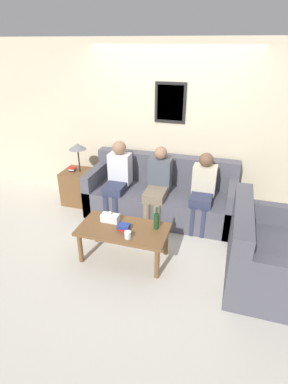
{
  "coord_description": "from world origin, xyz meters",
  "views": [
    {
      "loc": [
        0.98,
        -3.61,
        2.53
      ],
      "look_at": [
        -0.09,
        -0.12,
        0.69
      ],
      "focal_mm": 28.0,
      "sensor_mm": 36.0,
      "label": 1
    }
  ],
  "objects": [
    {
      "name": "couch_main",
      "position": [
        0.0,
        0.53,
        0.31
      ],
      "size": [
        2.3,
        0.89,
        0.91
      ],
      "color": "#4C4C56",
      "rests_on": "ground_plane"
    },
    {
      "name": "ground_plane",
      "position": [
        0.0,
        0.0,
        0.0
      ],
      "size": [
        16.0,
        16.0,
        0.0
      ],
      "primitive_type": "plane",
      "color": "beige"
    },
    {
      "name": "book_stack",
      "position": [
        -0.16,
        -0.74,
        0.5
      ],
      "size": [
        0.16,
        0.12,
        0.07
      ],
      "color": "red",
      "rests_on": "coffee_table"
    },
    {
      "name": "side_table_with_lamp",
      "position": [
        -1.45,
        0.5,
        0.34
      ],
      "size": [
        0.47,
        0.47,
        1.07
      ],
      "color": "brown",
      "rests_on": "ground_plane"
    },
    {
      "name": "person_left",
      "position": [
        -0.67,
        0.37,
        0.65
      ],
      "size": [
        0.34,
        0.59,
        1.18
      ],
      "color": "#2D334C",
      "rests_on": "ground_plane"
    },
    {
      "name": "drinking_glass",
      "position": [
        -0.05,
        -0.89,
        0.5
      ],
      "size": [
        0.08,
        0.08,
        0.09
      ],
      "color": "silver",
      "rests_on": "coffee_table"
    },
    {
      "name": "wine_bottle",
      "position": [
        0.21,
        -0.59,
        0.57
      ],
      "size": [
        0.07,
        0.07,
        0.29
      ],
      "color": "#19421E",
      "rests_on": "coffee_table"
    },
    {
      "name": "wall_back",
      "position": [
        0.0,
        1.0,
        1.3
      ],
      "size": [
        9.0,
        0.08,
        2.6
      ],
      "color": "beige",
      "rests_on": "ground_plane"
    },
    {
      "name": "person_right",
      "position": [
        0.66,
        0.37,
        0.62
      ],
      "size": [
        0.34,
        0.57,
        1.12
      ],
      "color": "#2D334C",
      "rests_on": "ground_plane"
    },
    {
      "name": "person_middle",
      "position": [
        -0.02,
        0.37,
        0.62
      ],
      "size": [
        0.34,
        0.64,
        1.15
      ],
      "color": "#756651",
      "rests_on": "ground_plane"
    },
    {
      "name": "coffee_table",
      "position": [
        -0.18,
        -0.71,
        0.39
      ],
      "size": [
        1.12,
        0.58,
        0.46
      ],
      "color": "brown",
      "rests_on": "ground_plane"
    },
    {
      "name": "couch_side",
      "position": [
        1.49,
        -0.57,
        0.32
      ],
      "size": [
        0.89,
        1.3,
        0.91
      ],
      "rotation": [
        0.0,
        0.0,
        1.57
      ],
      "color": "#4C4C56",
      "rests_on": "ground_plane"
    },
    {
      "name": "tissue_box",
      "position": [
        -0.39,
        -0.6,
        0.51
      ],
      "size": [
        0.23,
        0.12,
        0.14
      ],
      "color": "silver",
      "rests_on": "coffee_table"
    }
  ]
}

